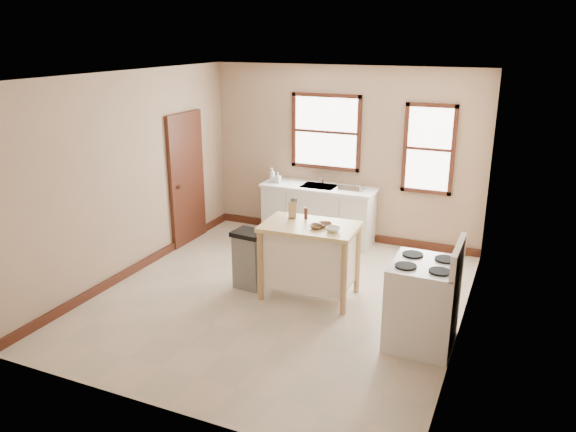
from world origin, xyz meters
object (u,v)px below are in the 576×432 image
(knife_block, at_px, (292,210))
(bowl_b, at_px, (325,225))
(dish_rack, at_px, (351,187))
(gas_stove, at_px, (423,293))
(soap_bottle_b, at_px, (278,178))
(bowl_c, at_px, (333,229))
(soap_bottle_a, at_px, (272,175))
(kitchen_island, at_px, (310,261))
(pepper_grinder, at_px, (306,213))
(bowl_a, at_px, (316,227))
(trash_bin, at_px, (250,259))

(knife_block, height_order, bowl_b, knife_block)
(dish_rack, height_order, bowl_b, same)
(gas_stove, bearing_deg, soap_bottle_b, 138.82)
(dish_rack, height_order, bowl_c, bowl_c)
(soap_bottle_a, distance_m, bowl_c, 2.71)
(soap_bottle_b, xyz_separation_m, kitchen_island, (1.32, -1.91, -0.52))
(soap_bottle_a, distance_m, dish_rack, 1.34)
(bowl_b, bearing_deg, knife_block, 163.78)
(pepper_grinder, bearing_deg, kitchen_island, -55.16)
(soap_bottle_b, relative_size, bowl_c, 1.01)
(pepper_grinder, height_order, bowl_c, pepper_grinder)
(dish_rack, relative_size, bowl_b, 2.26)
(soap_bottle_b, distance_m, bowl_a, 2.46)
(soap_bottle_a, height_order, trash_bin, soap_bottle_a)
(kitchen_island, distance_m, bowl_a, 0.53)
(soap_bottle_a, bearing_deg, knife_block, -37.07)
(bowl_b, bearing_deg, bowl_c, -44.07)
(soap_bottle_a, relative_size, trash_bin, 0.30)
(soap_bottle_a, relative_size, bowl_c, 1.37)
(dish_rack, relative_size, trash_bin, 0.48)
(pepper_grinder, xyz_separation_m, trash_bin, (-0.69, -0.27, -0.65))
(kitchen_island, distance_m, knife_block, 0.69)
(bowl_c, bearing_deg, pepper_grinder, 146.42)
(bowl_a, bearing_deg, gas_stove, -19.63)
(bowl_a, relative_size, bowl_b, 1.03)
(dish_rack, distance_m, bowl_a, 2.10)
(gas_stove, bearing_deg, trash_bin, 167.41)
(soap_bottle_b, bearing_deg, kitchen_island, -45.64)
(bowl_a, height_order, bowl_c, bowl_c)
(soap_bottle_b, relative_size, bowl_b, 1.05)
(bowl_c, relative_size, trash_bin, 0.22)
(kitchen_island, height_order, bowl_c, bowl_c)
(knife_block, distance_m, trash_bin, 0.88)
(soap_bottle_a, bearing_deg, bowl_c, -28.58)
(pepper_grinder, height_order, bowl_a, pepper_grinder)
(kitchen_island, distance_m, gas_stove, 1.67)
(bowl_c, bearing_deg, bowl_b, 135.93)
(kitchen_island, distance_m, bowl_b, 0.54)
(kitchen_island, bearing_deg, bowl_c, -22.25)
(soap_bottle_a, xyz_separation_m, bowl_c, (1.78, -2.04, -0.04))
(soap_bottle_a, xyz_separation_m, gas_stove, (2.98, -2.52, -0.43))
(soap_bottle_a, distance_m, trash_bin, 2.18)
(knife_block, xyz_separation_m, bowl_c, (0.66, -0.30, -0.07))
(soap_bottle_b, relative_size, knife_block, 0.89)
(bowl_a, height_order, bowl_b, bowl_a)
(knife_block, xyz_separation_m, pepper_grinder, (0.18, 0.02, -0.02))
(bowl_b, xyz_separation_m, trash_bin, (-1.02, -0.10, -0.60))
(soap_bottle_a, bearing_deg, bowl_a, -32.01)
(bowl_c, bearing_deg, dish_rack, 101.74)
(knife_block, bearing_deg, bowl_a, -56.44)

